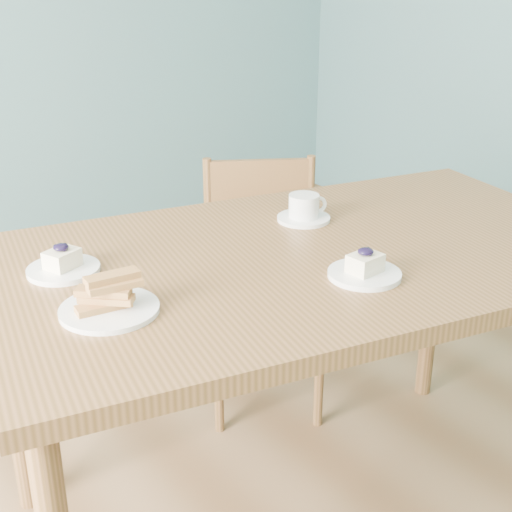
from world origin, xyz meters
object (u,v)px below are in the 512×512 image
at_px(cheesecake_plate_near, 365,270).
at_px(dining_chair, 263,286).
at_px(coffee_cup, 304,210).
at_px(biscotti_plate, 109,301).
at_px(dining_table, 308,281).
at_px(cheesecake_plate_far, 63,265).

bearing_deg(cheesecake_plate_near, dining_chair, 69.69).
relative_size(dining_chair, coffee_cup, 5.99).
bearing_deg(biscotti_plate, dining_chair, 35.08).
height_order(dining_chair, biscotti_plate, biscotti_plate).
height_order(dining_table, cheesecake_plate_near, cheesecake_plate_near).
bearing_deg(biscotti_plate, dining_table, 1.30).
distance_m(dining_chair, coffee_cup, 0.59).
bearing_deg(biscotti_plate, cheesecake_plate_near, -18.57).
relative_size(coffee_cup, biscotti_plate, 0.71).
xyz_separation_m(coffee_cup, biscotti_plate, (-0.66, -0.18, -0.01)).
xyz_separation_m(dining_chair, coffee_cup, (-0.15, -0.39, 0.42)).
bearing_deg(coffee_cup, dining_table, -103.99).
height_order(cheesecake_plate_near, coffee_cup, coffee_cup).
bearing_deg(cheesecake_plate_near, biscotti_plate, 161.43).
relative_size(dining_chair, cheesecake_plate_near, 5.23).
xyz_separation_m(cheesecake_plate_far, coffee_cup, (0.66, -0.06, 0.01)).
bearing_deg(coffee_cup, dining_chair, 90.88).
xyz_separation_m(cheesecake_plate_near, coffee_cup, (0.13, 0.36, 0.01)).
bearing_deg(biscotti_plate, cheesecake_plate_far, 89.74).
bearing_deg(dining_chair, cheesecake_plate_far, -127.44).
height_order(cheesecake_plate_near, cheesecake_plate_far, same).
distance_m(dining_chair, biscotti_plate, 1.08).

